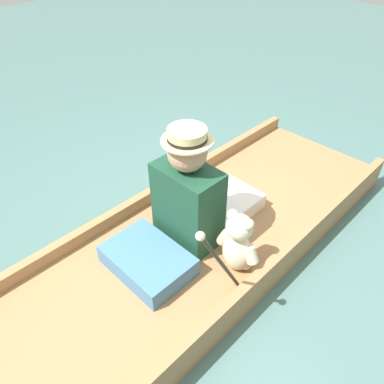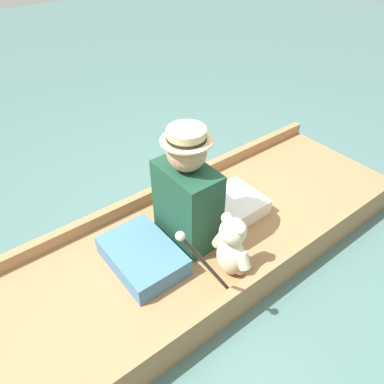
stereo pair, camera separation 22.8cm
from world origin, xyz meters
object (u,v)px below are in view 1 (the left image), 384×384
wine_glass (198,179)px  teddy_bear (238,244)px  seated_person (196,196)px  walking_cane (218,259)px

wine_glass → teddy_bear: bearing=-30.1°
teddy_bear → wine_glass: 0.83m
seated_person → teddy_bear: 0.41m
walking_cane → teddy_bear: bearing=108.7°
teddy_bear → wine_glass: size_ratio=4.44×
seated_person → wine_glass: (-0.32, 0.36, -0.23)m
seated_person → walking_cane: bearing=-38.3°
wine_glass → seated_person: bearing=-47.9°
seated_person → teddy_bear: (0.39, -0.05, -0.10)m
seated_person → wine_glass: bearing=129.9°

